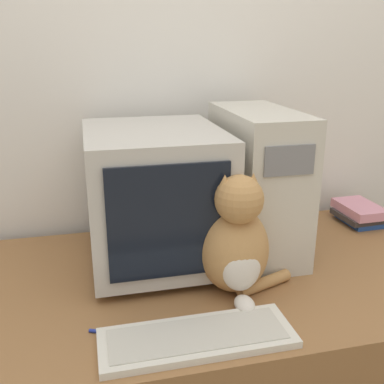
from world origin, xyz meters
TOP-DOWN VIEW (x-y plane):
  - wall_back at (0.00, 0.87)m, footprint 7.00×0.05m
  - desk at (0.00, 0.40)m, footprint 1.56×0.81m
  - crt_monitor at (-0.15, 0.54)m, footprint 0.40×0.49m
  - computer_tower at (0.19, 0.55)m, footprint 0.21×0.45m
  - keyboard at (-0.12, 0.10)m, footprint 0.45×0.16m
  - cat at (0.03, 0.30)m, footprint 0.27×0.26m
  - book_stack at (0.66, 0.66)m, footprint 0.15×0.20m
  - pen at (-0.29, 0.17)m, footprint 0.14×0.07m

SIDE VIEW (x-z plane):
  - desk at x=0.00m, z-range 0.00..0.70m
  - pen at x=-0.29m, z-range 0.70..0.71m
  - keyboard at x=-0.12m, z-range 0.70..0.72m
  - book_stack at x=0.66m, z-range 0.71..0.78m
  - cat at x=0.03m, z-range 0.68..1.02m
  - crt_monitor at x=-0.15m, z-range 0.71..1.13m
  - computer_tower at x=0.19m, z-range 0.70..1.16m
  - wall_back at x=0.00m, z-range 0.00..2.50m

